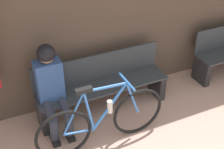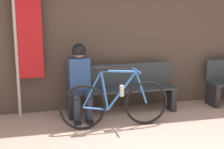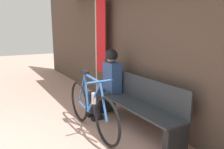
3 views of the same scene
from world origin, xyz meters
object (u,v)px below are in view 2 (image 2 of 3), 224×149
Objects in this scene: park_bench_near at (122,90)px; bicycle at (115,103)px; person_seated at (80,76)px; banner_pole at (25,38)px.

park_bench_near is 1.12× the size of bicycle.
person_seated is (-0.74, -0.10, 0.31)m from park_bench_near.
park_bench_near is 1.53× the size of person_seated.
banner_pole is (-0.84, 0.26, 0.62)m from person_seated.
bicycle is (-0.28, -0.67, -0.02)m from park_bench_near.
banner_pole is at bearing 162.70° from person_seated.
person_seated is (-0.46, 0.56, 0.32)m from bicycle.
person_seated is at bearing 129.17° from bicycle.
bicycle is 0.77× the size of banner_pole.
bicycle reaches higher than park_bench_near.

